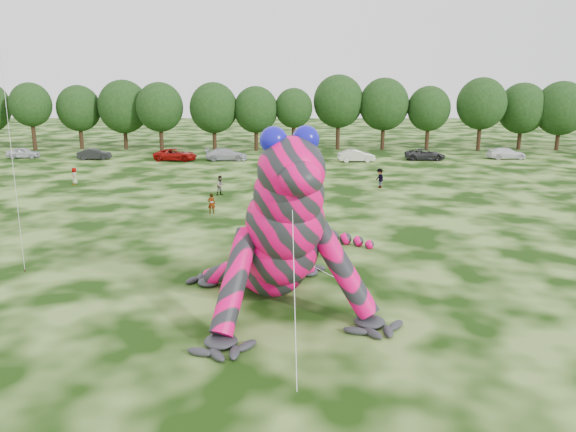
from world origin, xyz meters
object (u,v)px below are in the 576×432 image
Objects in this scene: tree_7 at (214,117)px; tree_12 at (428,118)px; car_5 at (356,156)px; car_7 at (506,153)px; tree_5 at (124,115)px; car_2 at (176,155)px; tree_3 at (32,117)px; car_0 at (23,153)px; tree_9 at (294,119)px; car_1 at (94,154)px; tree_15 at (560,116)px; car_4 at (292,153)px; spectator_1 at (221,185)px; inflatable_gecko at (266,207)px; tree_14 at (522,116)px; tree_13 at (481,114)px; tree_11 at (384,114)px; spectator_2 at (380,178)px; tree_6 at (160,117)px; spectator_4 at (75,176)px; car_6 at (425,154)px; car_3 at (226,154)px; tree_4 at (79,117)px; spectator_0 at (211,204)px; tree_10 at (338,112)px; tree_8 at (256,119)px.

tree_12 is (30.09, 0.94, -0.25)m from tree_7.
car_7 is at bearing -88.19° from car_5.
tree_5 is 1.84× the size of car_2.
tree_3 reaches higher than car_0.
car_0 is (-34.78, -8.12, -3.65)m from tree_9.
tree_3 is 2.30× the size of car_1.
car_4 is at bearing -168.06° from tree_15.
tree_5 is at bearing 81.02° from spectator_1.
tree_9 reaches higher than spectator_1.
car_1 is at bearing 101.21° from inflatable_gecko.
tree_14 is 5.40× the size of spectator_1.
tree_7 is 0.94× the size of tree_13.
inflatable_gecko is 46.23m from car_4.
tree_5 is 1.03× the size of tree_7.
tree_15 is (61.60, -0.66, -0.08)m from tree_5.
tree_5 is 1.09× the size of tree_12.
tree_11 is (49.50, 1.13, 0.31)m from tree_3.
spectator_2 is (-24.30, -28.92, -3.78)m from tree_14.
car_2 is at bearing -162.56° from tree_12.
tree_6 reaches higher than car_5.
car_0 is at bearing 101.92° from car_4.
spectator_4 reaches higher than car_7.
tree_7 is 2.35× the size of car_0.
spectator_2 is at bearing -118.30° from car_0.
tree_15 is 2.56× the size of car_4.
spectator_4 is (-19.95, 27.56, -3.38)m from inflatable_gecko.
car_6 is (51.28, -1.25, 0.01)m from car_0.
tree_12 is 1.80× the size of car_6.
spectator_1 is at bearing -136.59° from tree_13.
car_5 is 0.90× the size of car_6.
inflatable_gecko is 1.78× the size of tree_3.
tree_7 is at bearing -66.60° from car_1.
tree_9 is 0.86× the size of tree_13.
tree_9 reaches higher than car_3.
car_4 is 16.83m from car_6.
tree_4 is 4.92× the size of spectator_2.
spectator_0 is at bearing -130.60° from tree_13.
tree_9 is 2.11× the size of car_1.
car_3 is 1.15× the size of car_5.
tree_5 is 30.52m from tree_10.
tree_6 is at bearing -178.71° from tree_8.
tree_6 is 37.58m from tree_12.
car_3 reaches higher than car_1.
car_6 is 2.86× the size of spectator_1.
tree_9 is 0.86× the size of tree_11.
spectator_2 is at bearing 131.94° from car_7.
tree_8 is 1.73× the size of car_3.
tree_3 reaches higher than inflatable_gecko.
tree_6 is at bearing 171.07° from spectator_4.
tree_11 is 1.05× the size of tree_15.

